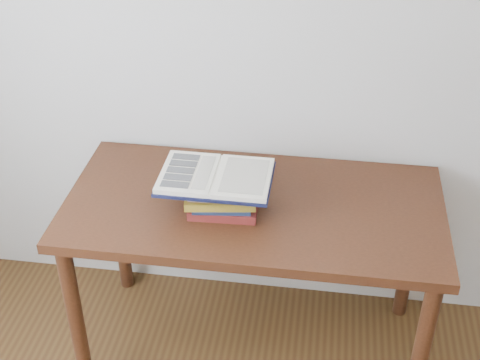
# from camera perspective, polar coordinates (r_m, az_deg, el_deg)

# --- Properties ---
(room_shell) EXTENTS (3.54, 3.54, 2.62)m
(room_shell) POSITION_cam_1_polar(r_m,az_deg,el_deg) (0.84, -6.94, -7.62)
(room_shell) COLOR beige
(room_shell) RESTS_ON ground
(desk) EXTENTS (1.39, 0.69, 0.74)m
(desk) POSITION_cam_1_polar(r_m,az_deg,el_deg) (2.51, 1.17, -3.77)
(desk) COLOR #3F1F0F
(desk) RESTS_ON ground
(book_stack) EXTENTS (0.27, 0.22, 0.12)m
(book_stack) POSITION_cam_1_polar(r_m,az_deg,el_deg) (2.38, -1.62, -1.53)
(book_stack) COLOR maroon
(book_stack) RESTS_ON desk
(open_book) EXTENTS (0.40, 0.28, 0.03)m
(open_book) POSITION_cam_1_polar(r_m,az_deg,el_deg) (2.35, -2.07, 0.28)
(open_book) COLOR black
(open_book) RESTS_ON book_stack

